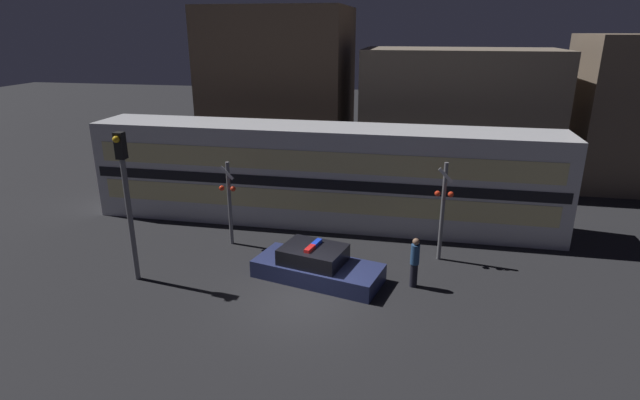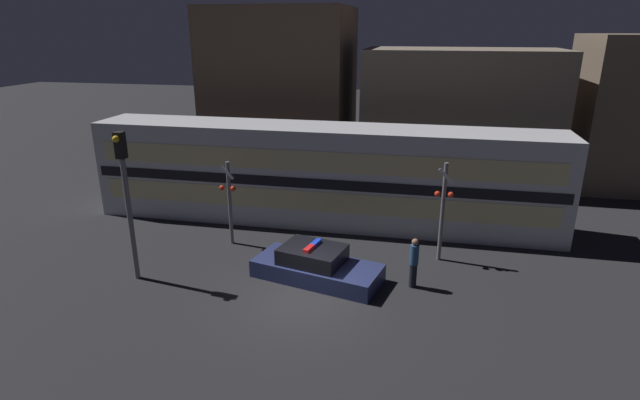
% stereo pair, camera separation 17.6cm
% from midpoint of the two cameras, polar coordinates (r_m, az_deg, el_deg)
% --- Properties ---
extents(ground_plane, '(120.00, 120.00, 0.00)m').
position_cam_midpoint_polar(ground_plane, '(16.99, -2.37, -11.45)').
color(ground_plane, black).
extents(train, '(21.17, 2.84, 4.49)m').
position_cam_midpoint_polar(train, '(22.88, -0.04, 2.89)').
color(train, silver).
rests_on(train, ground_plane).
extents(police_car, '(4.90, 2.91, 1.33)m').
position_cam_midpoint_polar(police_car, '(18.16, -0.67, -7.56)').
color(police_car, navy).
rests_on(police_car, ground_plane).
extents(pedestrian, '(0.31, 0.31, 1.83)m').
position_cam_midpoint_polar(pedestrian, '(17.72, 10.48, -6.98)').
color(pedestrian, black).
rests_on(pedestrian, ground_plane).
extents(crossing_signal_near, '(0.71, 0.33, 3.92)m').
position_cam_midpoint_polar(crossing_signal_near, '(19.50, 13.60, -0.92)').
color(crossing_signal_near, slate).
rests_on(crossing_signal_near, ground_plane).
extents(crossing_signal_far, '(0.71, 0.33, 3.55)m').
position_cam_midpoint_polar(crossing_signal_far, '(20.78, -10.58, -0.01)').
color(crossing_signal_far, slate).
rests_on(crossing_signal_far, ground_plane).
extents(traffic_light_corner, '(0.30, 0.46, 5.38)m').
position_cam_midpoint_polar(traffic_light_corner, '(18.33, -21.49, 0.71)').
color(traffic_light_corner, slate).
rests_on(traffic_light_corner, ground_plane).
extents(building_left, '(8.48, 6.99, 9.84)m').
position_cam_midpoint_polar(building_left, '(32.03, -4.77, 12.38)').
color(building_left, brown).
rests_on(building_left, ground_plane).
extents(building_center, '(10.78, 5.46, 7.53)m').
position_cam_midpoint_polar(building_center, '(30.24, 15.14, 9.19)').
color(building_center, '#726656').
rests_on(building_center, ground_plane).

